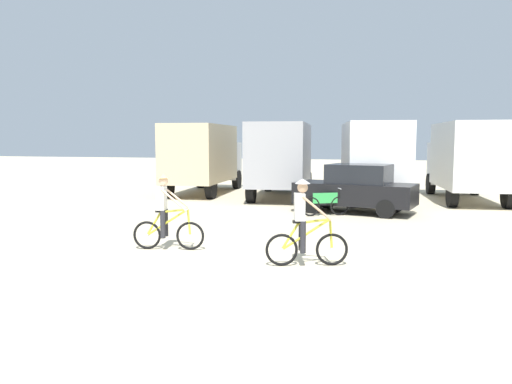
{
  "coord_description": "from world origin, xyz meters",
  "views": [
    {
      "loc": [
        4.08,
        -9.74,
        2.6
      ],
      "look_at": [
        0.21,
        4.34,
        1.1
      ],
      "focal_mm": 35.22,
      "sensor_mm": 36.0,
      "label": 1
    }
  ],
  "objects_px": {
    "cyclist_orange_shirt": "(166,215)",
    "cyclist_cowboy_hat": "(304,226)",
    "sedan_parked": "(356,189)",
    "box_truck_white_box": "(467,158)",
    "box_truck_grey_hauler": "(282,157)",
    "box_truck_avon_van": "(372,157)",
    "bicycle_spare": "(325,204)",
    "box_truck_tan_camper": "(204,155)"
  },
  "relations": [
    {
      "from": "box_truck_tan_camper",
      "to": "bicycle_spare",
      "type": "bearing_deg",
      "value": -40.92
    },
    {
      "from": "box_truck_tan_camper",
      "to": "box_truck_grey_hauler",
      "type": "relative_size",
      "value": 0.99
    },
    {
      "from": "box_truck_grey_hauler",
      "to": "box_truck_white_box",
      "type": "relative_size",
      "value": 1.0
    },
    {
      "from": "box_truck_avon_van",
      "to": "bicycle_spare",
      "type": "bearing_deg",
      "value": -104.52
    },
    {
      "from": "sedan_parked",
      "to": "cyclist_cowboy_hat",
      "type": "distance_m",
      "value": 8.12
    },
    {
      "from": "box_truck_white_box",
      "to": "box_truck_grey_hauler",
      "type": "bearing_deg",
      "value": -174.86
    },
    {
      "from": "cyclist_cowboy_hat",
      "to": "box_truck_tan_camper",
      "type": "bearing_deg",
      "value": 119.28
    },
    {
      "from": "cyclist_cowboy_hat",
      "to": "box_truck_white_box",
      "type": "bearing_deg",
      "value": 69.8
    },
    {
      "from": "box_truck_grey_hauler",
      "to": "box_truck_avon_van",
      "type": "bearing_deg",
      "value": -0.57
    },
    {
      "from": "box_truck_white_box",
      "to": "bicycle_spare",
      "type": "xyz_separation_m",
      "value": [
        -5.29,
        -5.88,
        -1.48
      ]
    },
    {
      "from": "box_truck_avon_van",
      "to": "cyclist_cowboy_hat",
      "type": "relative_size",
      "value": 3.86
    },
    {
      "from": "cyclist_orange_shirt",
      "to": "bicycle_spare",
      "type": "bearing_deg",
      "value": 65.39
    },
    {
      "from": "box_truck_grey_hauler",
      "to": "sedan_parked",
      "type": "bearing_deg",
      "value": -48.78
    },
    {
      "from": "box_truck_avon_van",
      "to": "box_truck_tan_camper",
      "type": "bearing_deg",
      "value": 174.72
    },
    {
      "from": "box_truck_grey_hauler",
      "to": "box_truck_white_box",
      "type": "xyz_separation_m",
      "value": [
        7.97,
        0.72,
        0.0
      ]
    },
    {
      "from": "cyclist_orange_shirt",
      "to": "box_truck_grey_hauler",
      "type": "bearing_deg",
      "value": 88.72
    },
    {
      "from": "cyclist_cowboy_hat",
      "to": "sedan_parked",
      "type": "bearing_deg",
      "value": 86.73
    },
    {
      "from": "box_truck_avon_van",
      "to": "box_truck_white_box",
      "type": "relative_size",
      "value": 1.01
    },
    {
      "from": "sedan_parked",
      "to": "cyclist_cowboy_hat",
      "type": "bearing_deg",
      "value": -93.27
    },
    {
      "from": "box_truck_grey_hauler",
      "to": "cyclist_cowboy_hat",
      "type": "distance_m",
      "value": 12.72
    },
    {
      "from": "box_truck_tan_camper",
      "to": "box_truck_white_box",
      "type": "relative_size",
      "value": 0.99
    },
    {
      "from": "cyclist_cowboy_hat",
      "to": "box_truck_grey_hauler",
      "type": "bearing_deg",
      "value": 104.58
    },
    {
      "from": "box_truck_avon_van",
      "to": "cyclist_cowboy_hat",
      "type": "bearing_deg",
      "value": -93.84
    },
    {
      "from": "sedan_parked",
      "to": "bicycle_spare",
      "type": "bearing_deg",
      "value": -134.29
    },
    {
      "from": "sedan_parked",
      "to": "cyclist_orange_shirt",
      "type": "relative_size",
      "value": 2.46
    },
    {
      "from": "sedan_parked",
      "to": "cyclist_orange_shirt",
      "type": "distance_m",
      "value": 8.4
    },
    {
      "from": "box_truck_tan_camper",
      "to": "box_truck_grey_hauler",
      "type": "distance_m",
      "value": 4.15
    },
    {
      "from": "box_truck_grey_hauler",
      "to": "box_truck_white_box",
      "type": "bearing_deg",
      "value": 5.14
    },
    {
      "from": "cyclist_orange_shirt",
      "to": "cyclist_cowboy_hat",
      "type": "distance_m",
      "value": 3.52
    },
    {
      "from": "box_truck_tan_camper",
      "to": "cyclist_cowboy_hat",
      "type": "relative_size",
      "value": 3.79
    },
    {
      "from": "cyclist_orange_shirt",
      "to": "box_truck_white_box",
      "type": "bearing_deg",
      "value": 56.24
    },
    {
      "from": "sedan_parked",
      "to": "cyclist_orange_shirt",
      "type": "height_order",
      "value": "cyclist_orange_shirt"
    },
    {
      "from": "box_truck_white_box",
      "to": "sedan_parked",
      "type": "xyz_separation_m",
      "value": [
        -4.32,
        -4.89,
        -0.99
      ]
    },
    {
      "from": "box_truck_avon_van",
      "to": "bicycle_spare",
      "type": "xyz_separation_m",
      "value": [
        -1.33,
        -5.12,
        -1.48
      ]
    },
    {
      "from": "box_truck_avon_van",
      "to": "box_truck_white_box",
      "type": "distance_m",
      "value": 4.03
    },
    {
      "from": "box_truck_white_box",
      "to": "bicycle_spare",
      "type": "distance_m",
      "value": 8.04
    },
    {
      "from": "bicycle_spare",
      "to": "cyclist_orange_shirt",
      "type": "bearing_deg",
      "value": -114.61
    },
    {
      "from": "sedan_parked",
      "to": "cyclist_cowboy_hat",
      "type": "height_order",
      "value": "cyclist_cowboy_hat"
    },
    {
      "from": "box_truck_avon_van",
      "to": "box_truck_grey_hauler",
      "type": "bearing_deg",
      "value": 179.43
    },
    {
      "from": "box_truck_tan_camper",
      "to": "box_truck_grey_hauler",
      "type": "xyz_separation_m",
      "value": [
        4.09,
        -0.71,
        0.0
      ]
    },
    {
      "from": "box_truck_grey_hauler",
      "to": "cyclist_orange_shirt",
      "type": "xyz_separation_m",
      "value": [
        -0.26,
        -11.6,
        -1.03
      ]
    },
    {
      "from": "box_truck_grey_hauler",
      "to": "cyclist_cowboy_hat",
      "type": "bearing_deg",
      "value": -75.42
    }
  ]
}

